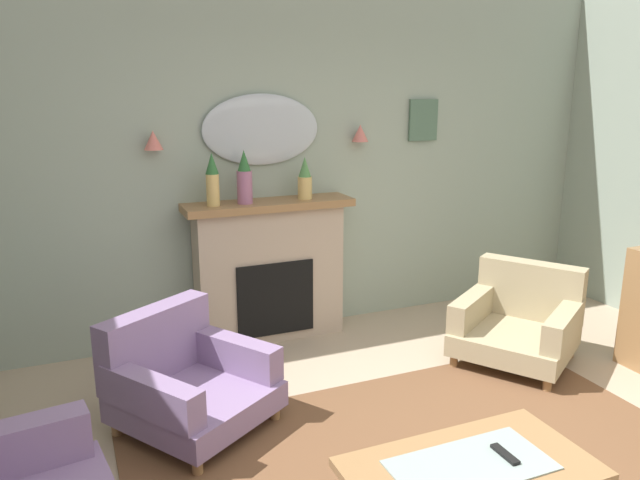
% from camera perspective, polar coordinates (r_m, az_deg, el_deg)
% --- Properties ---
extents(wall_back, '(6.97, 0.10, 2.97)m').
position_cam_1_polar(wall_back, '(5.17, -3.18, 7.78)').
color(wall_back, '#93A393').
rests_on(wall_back, ground).
extents(fireplace, '(1.36, 0.36, 1.16)m').
position_cam_1_polar(fireplace, '(5.08, -4.63, -2.94)').
color(fireplace, tan).
rests_on(fireplace, ground).
extents(mantel_vase_left, '(0.10, 0.10, 0.40)m').
position_cam_1_polar(mantel_vase_left, '(4.76, -9.88, 5.51)').
color(mantel_vase_left, tan).
rests_on(mantel_vase_left, fireplace).
extents(mantel_vase_centre, '(0.12, 0.12, 0.41)m').
position_cam_1_polar(mantel_vase_centre, '(4.82, -6.97, 5.59)').
color(mantel_vase_centre, '#9E6084').
rests_on(mantel_vase_centre, fireplace).
extents(mantel_vase_right, '(0.12, 0.12, 0.34)m').
position_cam_1_polar(mantel_vase_right, '(4.98, -1.41, 5.60)').
color(mantel_vase_right, tan).
rests_on(mantel_vase_right, fireplace).
extents(wall_mirror, '(0.96, 0.06, 0.56)m').
position_cam_1_polar(wall_mirror, '(5.00, -5.42, 10.09)').
color(wall_mirror, '#B2BCC6').
extents(wall_sconce_left, '(0.14, 0.14, 0.14)m').
position_cam_1_polar(wall_sconce_left, '(4.77, -15.11, 8.86)').
color(wall_sconce_left, '#D17066').
extents(wall_sconce_right, '(0.14, 0.14, 0.14)m').
position_cam_1_polar(wall_sconce_right, '(5.28, 3.72, 9.80)').
color(wall_sconce_right, '#D17066').
extents(framed_picture, '(0.28, 0.03, 0.36)m').
position_cam_1_polar(framed_picture, '(5.64, 9.48, 10.84)').
color(framed_picture, '#4C6B56').
extents(coffee_table, '(1.10, 0.60, 0.45)m').
position_cam_1_polar(coffee_table, '(2.99, 13.66, -20.44)').
color(coffee_table, olive).
rests_on(coffee_table, ground).
extents(tv_remote, '(0.04, 0.16, 0.02)m').
position_cam_1_polar(tv_remote, '(3.05, 16.67, -18.44)').
color(tv_remote, black).
rests_on(tv_remote, coffee_table).
extents(armchair_by_coffee_table, '(1.12, 1.12, 0.71)m').
position_cam_1_polar(armchair_by_coffee_table, '(3.98, -12.37, -12.36)').
color(armchair_by_coffee_table, gray).
rests_on(armchair_by_coffee_table, ground).
extents(armchair_in_corner, '(1.12, 1.12, 0.71)m').
position_cam_1_polar(armchair_in_corner, '(5.01, 17.90, -7.07)').
color(armchair_in_corner, tan).
rests_on(armchair_in_corner, ground).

